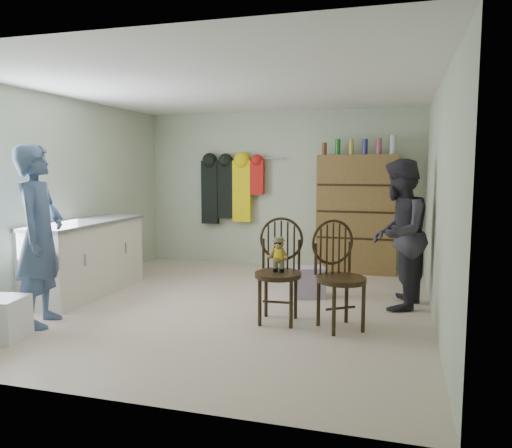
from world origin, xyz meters
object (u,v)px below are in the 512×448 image
(chair_far, at_px, (338,271))
(dresser, at_px, (357,213))
(counter, at_px, (86,257))
(chair_front, at_px, (279,264))

(chair_far, relative_size, dresser, 0.53)
(counter, distance_m, chair_front, 2.66)
(counter, bearing_deg, chair_front, -8.77)
(chair_front, distance_m, dresser, 2.78)
(counter, relative_size, dresser, 0.89)
(counter, height_order, chair_front, chair_front)
(chair_front, relative_size, dresser, 0.52)
(counter, bearing_deg, dresser, 35.68)
(counter, xyz_separation_m, chair_far, (3.25, -0.45, 0.11))
(chair_far, bearing_deg, dresser, 55.81)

